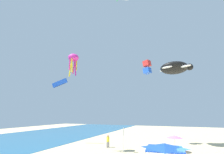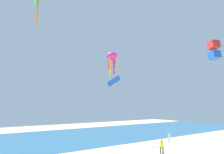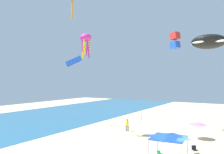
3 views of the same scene
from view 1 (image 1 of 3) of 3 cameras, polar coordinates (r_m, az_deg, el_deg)
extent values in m
cube|color=blue|center=(15.43, 18.45, -23.30)|extent=(3.26, 3.23, 0.10)
pyramid|color=blue|center=(15.38, 18.38, -22.41)|extent=(3.20, 3.17, 0.39)
cylinder|color=silver|center=(25.69, 21.73, -21.46)|extent=(0.10, 0.06, 2.24)
cone|color=pink|center=(25.54, 21.55, -19.36)|extent=(2.24, 2.24, 0.43)
cylinder|color=silver|center=(23.44, 4.07, -21.75)|extent=(0.06, 0.06, 3.40)
cube|color=white|center=(23.48, 4.17, -19.16)|extent=(0.30, 0.02, 1.10)
cylinder|color=#33384C|center=(27.55, -1.17, -23.17)|extent=(0.17, 0.17, 0.86)
cylinder|color=#33384C|center=(27.34, -1.77, -23.24)|extent=(0.17, 0.17, 0.86)
cylinder|color=yellow|center=(27.31, -1.46, -21.54)|extent=(0.45, 0.45, 0.75)
sphere|color=#A87A56|center=(27.24, -1.45, -20.47)|extent=(0.28, 0.28, 0.28)
ellipsoid|color=black|center=(30.31, 21.50, 3.02)|extent=(5.22, 5.74, 2.52)
sphere|color=black|center=(31.19, 26.19, 3.28)|extent=(1.20, 1.20, 1.20)
ellipsoid|color=white|center=(32.24, 22.98, 1.84)|extent=(1.97, 1.65, 0.27)
ellipsoid|color=white|center=(29.08, 24.97, 3.60)|extent=(1.43, 2.01, 0.27)
ellipsoid|color=white|center=(31.10, 18.05, 1.96)|extent=(1.97, 1.65, 0.27)
ellipsoid|color=white|center=(28.60, 19.17, 3.35)|extent=(1.43, 2.01, 0.27)
cube|color=blue|center=(31.16, -18.31, -2.05)|extent=(0.94, 2.99, 1.82)
cube|color=black|center=(31.10, -18.36, -2.74)|extent=(0.57, 2.28, 1.02)
cube|color=red|center=(30.32, 12.46, 4.73)|extent=(1.52, 1.59, 1.15)
cube|color=blue|center=(29.93, 12.59, 2.21)|extent=(1.52, 1.59, 1.15)
ellipsoid|color=#E02D9E|center=(24.74, -13.73, 6.80)|extent=(1.55, 1.55, 1.13)
cylinder|color=#E02D9E|center=(24.28, -15.02, 4.42)|extent=(0.31, 0.29, 1.66)
cylinder|color=yellow|center=(23.86, -14.24, 4.11)|extent=(0.38, 0.25, 2.11)
cylinder|color=#E02D9E|center=(23.90, -13.10, 3.44)|extent=(0.23, 0.43, 2.56)
cylinder|color=yellow|center=(24.49, -12.73, 4.13)|extent=(0.31, 0.29, 1.66)
cylinder|color=#E02D9E|center=(24.78, -13.58, 3.43)|extent=(0.38, 0.25, 2.11)
cylinder|color=yellow|center=(24.61, -14.74, 3.06)|extent=(0.23, 0.43, 2.56)
camera|label=2|loc=(8.58, 82.21, 6.54)|focal=30.12mm
camera|label=3|loc=(8.30, 156.87, 29.48)|focal=36.67mm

